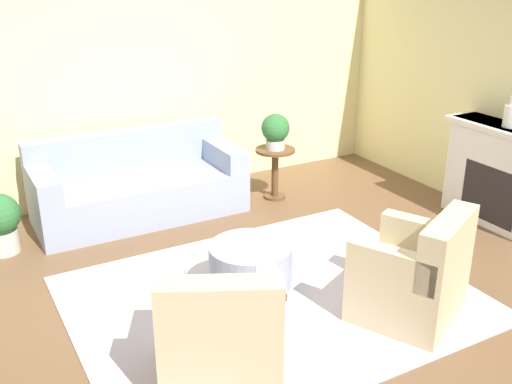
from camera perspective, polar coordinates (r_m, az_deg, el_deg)
ground_plane at (r=5.14m, az=1.53°, el=-10.11°), size 16.00×16.00×0.00m
wall_back at (r=7.14m, az=-10.41°, el=10.79°), size 9.68×0.12×2.80m
rug at (r=5.13m, az=1.53°, el=-10.06°), size 3.25×2.56×0.01m
couch at (r=6.71m, az=-11.14°, el=0.46°), size 2.24×0.93×0.90m
armchair_left at (r=4.04m, az=-3.35°, el=-13.76°), size 1.02×1.00×0.91m
armchair_right at (r=4.88m, az=14.85°, el=-7.79°), size 1.02×1.00×0.91m
ottoman_table at (r=5.02m, az=-0.54°, el=-6.93°), size 0.69×0.69×0.47m
side_table at (r=7.02m, az=1.82°, el=2.56°), size 0.46×0.46×0.61m
fireplace at (r=6.76m, az=22.45°, el=1.54°), size 0.44×1.34×1.08m
vase_mantel_near at (r=6.58m, az=23.15°, el=6.75°), size 0.15×0.15×0.31m
potted_plant_on_side_table at (r=6.89m, az=1.87°, el=5.91°), size 0.33×0.33×0.42m
potted_plant_floor at (r=6.24m, az=-23.24°, el=-2.56°), size 0.41×0.41×0.60m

